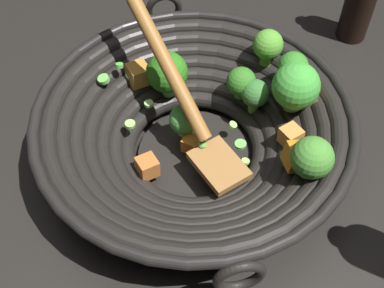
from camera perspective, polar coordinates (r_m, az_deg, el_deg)
ground_plane at (r=0.69m, az=0.20°, el=-1.47°), size 4.00×4.00×0.00m
wok at (r=0.64m, az=0.53°, el=1.85°), size 0.43×0.40×0.20m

